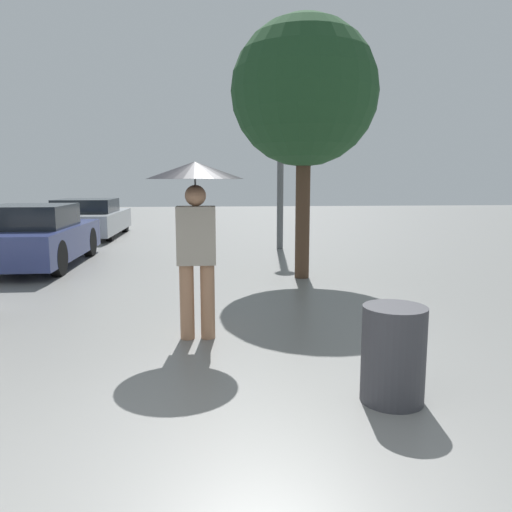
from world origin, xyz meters
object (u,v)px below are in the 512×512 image
object	(u,v)px
pedestrian	(196,202)
trash_bin	(393,354)
parked_car_farthest	(88,219)
tree	(304,93)
parked_car_middle	(34,237)
street_lamp	(281,131)

from	to	relation	value
pedestrian	trash_bin	bearing A→B (deg)	-47.85
parked_car_farthest	tree	bearing A→B (deg)	-52.78
parked_car_middle	parked_car_farthest	size ratio (longest dim) A/B	0.95
tree	street_lamp	distance (m)	3.70
pedestrian	trash_bin	size ratio (longest dim) A/B	2.51
parked_car_farthest	tree	xyz separation A→B (m)	(5.22, -6.87, 2.58)
parked_car_middle	street_lamp	world-z (taller)	street_lamp
trash_bin	tree	bearing A→B (deg)	87.61
parked_car_middle	trash_bin	size ratio (longest dim) A/B	5.08
tree	trash_bin	world-z (taller)	tree
pedestrian	parked_car_farthest	xyz separation A→B (m)	(-3.49, 10.11, -0.92)
pedestrian	tree	bearing A→B (deg)	61.83
tree	street_lamp	xyz separation A→B (m)	(0.13, 3.69, -0.25)
pedestrian	parked_car_middle	size ratio (longest dim) A/B	0.49
parked_car_middle	tree	world-z (taller)	tree
trash_bin	parked_car_farthest	bearing A→B (deg)	113.03
parked_car_middle	street_lamp	size ratio (longest dim) A/B	0.86
parked_car_farthest	street_lamp	bearing A→B (deg)	-30.76
pedestrian	street_lamp	distance (m)	7.31
pedestrian	street_lamp	world-z (taller)	street_lamp
street_lamp	trash_bin	distance (m)	8.98
parked_car_farthest	trash_bin	world-z (taller)	parked_car_farthest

